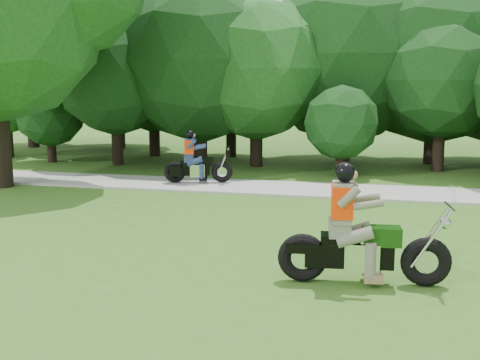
# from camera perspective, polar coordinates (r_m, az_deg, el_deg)

# --- Properties ---
(ground) EXTENTS (100.00, 100.00, 0.00)m
(ground) POSITION_cam_1_polar(r_m,az_deg,el_deg) (9.09, 10.95, -10.23)
(ground) COLOR #36631C
(ground) RESTS_ON ground
(walkway) EXTENTS (60.00, 2.20, 0.06)m
(walkway) POSITION_cam_1_polar(r_m,az_deg,el_deg) (16.84, 12.38, -1.13)
(walkway) COLOR #9A9A95
(walkway) RESTS_ON ground
(tree_line) EXTENTS (39.04, 11.85, 7.24)m
(tree_line) POSITION_cam_1_polar(r_m,az_deg,el_deg) (22.94, 13.75, 10.50)
(tree_line) COLOR black
(tree_line) RESTS_ON ground
(chopper_motorcycle) EXTENTS (2.58, 0.79, 1.85)m
(chopper_motorcycle) POSITION_cam_1_polar(r_m,az_deg,el_deg) (9.18, 10.90, -5.58)
(chopper_motorcycle) COLOR black
(chopper_motorcycle) RESTS_ON ground
(touring_motorcycle) EXTENTS (2.01, 1.00, 1.55)m
(touring_motorcycle) POSITION_cam_1_polar(r_m,az_deg,el_deg) (17.80, -4.38, 1.55)
(touring_motorcycle) COLOR black
(touring_motorcycle) RESTS_ON walkway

